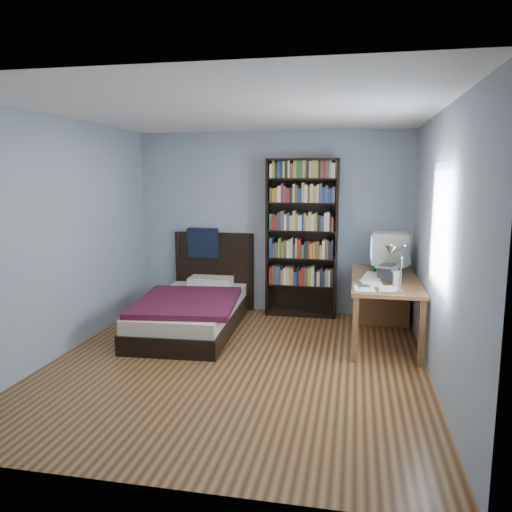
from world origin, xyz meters
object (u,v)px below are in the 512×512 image
(crt_monitor, at_px, (388,249))
(keyboard, at_px, (373,277))
(desk, at_px, (382,294))
(laptop, at_px, (391,270))
(speaker, at_px, (396,279))
(desk_lamp, at_px, (392,255))
(soda_can, at_px, (374,270))
(bookshelf, at_px, (302,238))
(bed, at_px, (194,307))

(crt_monitor, relative_size, keyboard, 0.97)
(desk, distance_m, crt_monitor, 0.59)
(laptop, relative_size, speaker, 2.50)
(desk_lamp, relative_size, soda_can, 4.90)
(laptop, bearing_deg, speaker, -84.98)
(desk, xyz_separation_m, speaker, (0.09, -0.91, 0.39))
(bookshelf, height_order, bed, bookshelf)
(desk, xyz_separation_m, laptop, (0.06, -0.57, 0.42))
(desk, distance_m, speaker, 0.99)
(desk_lamp, bearing_deg, bed, 154.59)
(desk_lamp, distance_m, keyboard, 1.09)
(crt_monitor, xyz_separation_m, speaker, (0.04, -0.86, -0.19))
(laptop, distance_m, bookshelf, 1.47)
(soda_can, distance_m, bookshelf, 1.17)
(keyboard, bearing_deg, crt_monitor, 79.21)
(bed, bearing_deg, desk, 11.28)
(speaker, relative_size, bookshelf, 0.08)
(desk_lamp, bearing_deg, speaker, 81.51)
(bed, bearing_deg, soda_can, 4.54)
(keyboard, relative_size, bookshelf, 0.24)
(desk, bearing_deg, bookshelf, 161.81)
(keyboard, height_order, soda_can, soda_can)
(crt_monitor, bearing_deg, soda_can, -126.00)
(keyboard, bearing_deg, desk_lamp, -72.99)
(desk_lamp, xyz_separation_m, bookshelf, (-1.05, 1.91, -0.10))
(keyboard, distance_m, bookshelf, 1.34)
(desk_lamp, relative_size, keyboard, 1.07)
(crt_monitor, bearing_deg, desk, 135.20)
(laptop, height_order, keyboard, laptop)
(crt_monitor, height_order, laptop, crt_monitor)
(crt_monitor, xyz_separation_m, bookshelf, (-1.11, 0.40, 0.06))
(soda_can, distance_m, bed, 2.28)
(speaker, bearing_deg, soda_can, 93.66)
(laptop, distance_m, soda_can, 0.34)
(laptop, bearing_deg, desk_lamp, -93.97)
(keyboard, bearing_deg, speaker, -46.44)
(desk_lamp, height_order, bookshelf, bookshelf)
(laptop, distance_m, speaker, 0.34)
(laptop, height_order, speaker, laptop)
(speaker, height_order, bed, bed)
(keyboard, bearing_deg, desk, 85.60)
(speaker, relative_size, soda_can, 1.51)
(desk, xyz_separation_m, bookshelf, (-1.06, 0.35, 0.65))
(keyboard, bearing_deg, bookshelf, 144.55)
(desk_lamp, relative_size, bed, 0.24)
(laptop, height_order, desk_lamp, desk_lamp)
(laptop, bearing_deg, crt_monitor, 90.94)
(desk_lamp, relative_size, speaker, 3.25)
(soda_can, bearing_deg, speaker, -71.17)
(desk, distance_m, bed, 2.38)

